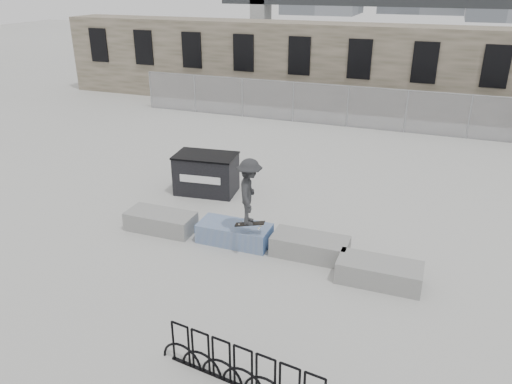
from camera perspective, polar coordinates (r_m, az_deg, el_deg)
ground at (r=13.87m, az=0.17°, el=-5.98°), size 120.00×120.00×0.00m
stone_wall at (r=28.25m, az=12.09°, el=13.69°), size 36.00×2.58×4.50m
chainlink_fence at (r=24.87m, az=10.42°, el=9.65°), size 22.06×0.06×2.02m
planter_far_left at (r=14.75m, az=-10.83°, el=-3.23°), size 2.00×0.90×0.54m
planter_center_left at (r=13.85m, az=-2.47°, el=-4.66°), size 2.00×0.90×0.54m
planter_center_right at (r=13.27m, az=6.19°, el=-6.11°), size 2.00×0.90×0.54m
planter_offset at (r=12.48m, az=13.91°, el=-8.83°), size 2.00×0.90×0.54m
dumpster at (r=16.94m, az=-5.71°, el=2.12°), size 2.18×1.47×1.35m
bike_rack at (r=9.35m, az=-1.49°, el=-19.57°), size 3.56×0.54×0.90m
truss_bridge at (r=66.62m, az=27.10°, el=18.79°), size 70.00×3.00×9.80m
skateboarder at (r=12.76m, az=-0.74°, el=-0.01°), size 0.96×1.29×1.89m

